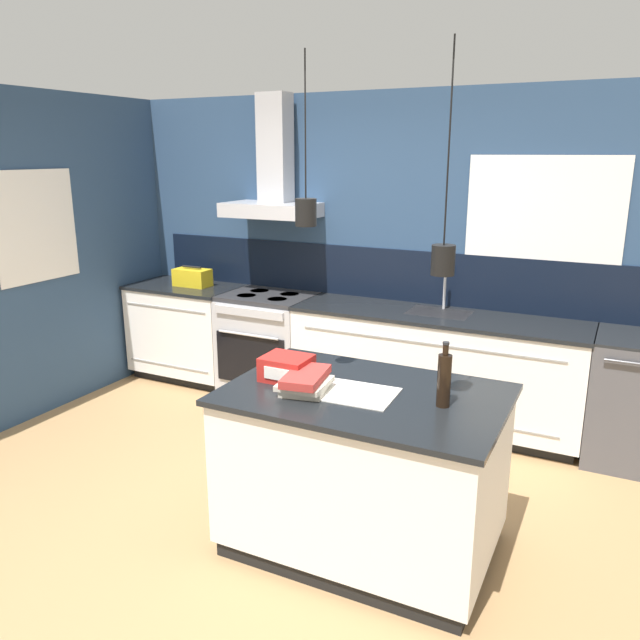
# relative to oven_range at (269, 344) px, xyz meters

# --- Properties ---
(ground_plane) EXTENTS (16.00, 16.00, 0.00)m
(ground_plane) POSITION_rel_oven_range_xyz_m (0.95, -1.69, -0.46)
(ground_plane) COLOR #A87F51
(ground_plane) RESTS_ON ground
(wall_back) EXTENTS (5.60, 2.21, 2.60)m
(wall_back) POSITION_rel_oven_range_xyz_m (0.89, 0.32, 0.90)
(wall_back) COLOR navy
(wall_back) RESTS_ON ground_plane
(wall_left) EXTENTS (0.08, 3.80, 2.60)m
(wall_left) POSITION_rel_oven_range_xyz_m (-1.48, -0.99, 0.85)
(wall_left) COLOR navy
(wall_left) RESTS_ON ground_plane
(counter_run_left) EXTENTS (1.04, 0.64, 0.91)m
(counter_run_left) POSITION_rel_oven_range_xyz_m (-0.90, 0.01, 0.01)
(counter_run_left) COLOR black
(counter_run_left) RESTS_ON ground_plane
(counter_run_sink) EXTENTS (2.28, 0.64, 1.25)m
(counter_run_sink) POSITION_rel_oven_range_xyz_m (1.52, 0.01, 0.01)
(counter_run_sink) COLOR black
(counter_run_sink) RESTS_ON ground_plane
(oven_range) EXTENTS (0.78, 0.66, 0.91)m
(oven_range) POSITION_rel_oven_range_xyz_m (0.00, 0.00, 0.00)
(oven_range) COLOR #B5B5BA
(oven_range) RESTS_ON ground_plane
(dishwasher) EXTENTS (0.60, 0.65, 0.91)m
(dishwasher) POSITION_rel_oven_range_xyz_m (2.95, 0.00, 0.00)
(dishwasher) COLOR #4C4C51
(dishwasher) RESTS_ON ground_plane
(kitchen_island) EXTENTS (1.44, 0.97, 0.91)m
(kitchen_island) POSITION_rel_oven_range_xyz_m (1.64, -1.75, 0.00)
(kitchen_island) COLOR black
(kitchen_island) RESTS_ON ground_plane
(bottle_on_island) EXTENTS (0.07, 0.07, 0.33)m
(bottle_on_island) POSITION_rel_oven_range_xyz_m (2.05, -1.75, 0.59)
(bottle_on_island) COLOR black
(bottle_on_island) RESTS_ON kitchen_island
(book_stack) EXTENTS (0.27, 0.36, 0.10)m
(book_stack) POSITION_rel_oven_range_xyz_m (1.36, -1.88, 0.51)
(book_stack) COLOR beige
(book_stack) RESTS_ON kitchen_island
(red_supply_box) EXTENTS (0.26, 0.22, 0.13)m
(red_supply_box) POSITION_rel_oven_range_xyz_m (1.18, -1.77, 0.52)
(red_supply_box) COLOR red
(red_supply_box) RESTS_ON kitchen_island
(paper_pile) EXTENTS (0.47, 0.34, 0.01)m
(paper_pile) POSITION_rel_oven_range_xyz_m (1.58, -1.80, 0.46)
(paper_pile) COLOR silver
(paper_pile) RESTS_ON kitchen_island
(yellow_toolbox) EXTENTS (0.34, 0.18, 0.19)m
(yellow_toolbox) POSITION_rel_oven_range_xyz_m (-0.82, 0.00, 0.54)
(yellow_toolbox) COLOR gold
(yellow_toolbox) RESTS_ON counter_run_left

